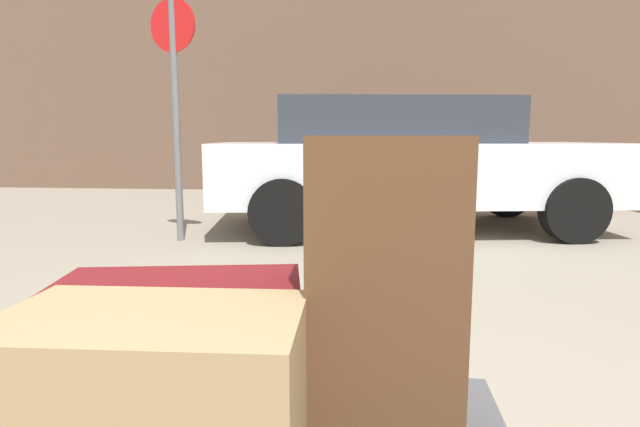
{
  "coord_description": "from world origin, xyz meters",
  "views": [
    {
      "loc": [
        0.24,
        -1.06,
        1.02
      ],
      "look_at": [
        0.0,
        1.2,
        0.69
      ],
      "focal_mm": 29.39,
      "sensor_mm": 36.0,
      "label": 1
    }
  ],
  "objects_px": {
    "duffel_bag_tan_center": "(154,401)",
    "bicycle_leaning": "(627,179)",
    "bollard_kerb_near": "(554,191)",
    "duffel_bag_maroon_stacked_top": "(181,347)",
    "no_parking_sign": "(175,94)",
    "parked_car": "(407,161)",
    "suitcase_brown_front_right": "(383,286)"
  },
  "relations": [
    {
      "from": "bollard_kerb_near",
      "to": "no_parking_sign",
      "type": "relative_size",
      "value": 0.25
    },
    {
      "from": "duffel_bag_maroon_stacked_top",
      "to": "bollard_kerb_near",
      "type": "distance_m",
      "value": 6.87
    },
    {
      "from": "suitcase_brown_front_right",
      "to": "no_parking_sign",
      "type": "bearing_deg",
      "value": 114.63
    },
    {
      "from": "duffel_bag_tan_center",
      "to": "duffel_bag_maroon_stacked_top",
      "type": "bearing_deg",
      "value": 98.08
    },
    {
      "from": "bicycle_leaning",
      "to": "no_parking_sign",
      "type": "relative_size",
      "value": 0.73
    },
    {
      "from": "duffel_bag_maroon_stacked_top",
      "to": "bicycle_leaning",
      "type": "relative_size",
      "value": 0.34
    },
    {
      "from": "duffel_bag_tan_center",
      "to": "no_parking_sign",
      "type": "distance_m",
      "value": 4.43
    },
    {
      "from": "duffel_bag_tan_center",
      "to": "parked_car",
      "type": "distance_m",
      "value": 5.05
    },
    {
      "from": "parked_car",
      "to": "bollard_kerb_near",
      "type": "distance_m",
      "value": 2.62
    },
    {
      "from": "duffel_bag_tan_center",
      "to": "suitcase_brown_front_right",
      "type": "relative_size",
      "value": 0.83
    },
    {
      "from": "bicycle_leaning",
      "to": "bollard_kerb_near",
      "type": "height_order",
      "value": "bicycle_leaning"
    },
    {
      "from": "duffel_bag_tan_center",
      "to": "bicycle_leaning",
      "type": "xyz_separation_m",
      "value": [
        4.39,
        7.8,
        -0.14
      ]
    },
    {
      "from": "bicycle_leaning",
      "to": "suitcase_brown_front_right",
      "type": "bearing_deg",
      "value": -117.64
    },
    {
      "from": "parked_car",
      "to": "bollard_kerb_near",
      "type": "relative_size",
      "value": 7.78
    },
    {
      "from": "duffel_bag_tan_center",
      "to": "no_parking_sign",
      "type": "height_order",
      "value": "no_parking_sign"
    },
    {
      "from": "no_parking_sign",
      "to": "duffel_bag_maroon_stacked_top",
      "type": "bearing_deg",
      "value": -69.04
    },
    {
      "from": "duffel_bag_maroon_stacked_top",
      "to": "no_parking_sign",
      "type": "height_order",
      "value": "no_parking_sign"
    },
    {
      "from": "duffel_bag_tan_center",
      "to": "bicycle_leaning",
      "type": "height_order",
      "value": "bicycle_leaning"
    },
    {
      "from": "parked_car",
      "to": "bollard_kerb_near",
      "type": "height_order",
      "value": "parked_car"
    },
    {
      "from": "duffel_bag_maroon_stacked_top",
      "to": "no_parking_sign",
      "type": "distance_m",
      "value": 4.16
    },
    {
      "from": "duffel_bag_tan_center",
      "to": "bicycle_leaning",
      "type": "bearing_deg",
      "value": 58.48
    },
    {
      "from": "duffel_bag_tan_center",
      "to": "parked_car",
      "type": "height_order",
      "value": "parked_car"
    },
    {
      "from": "duffel_bag_tan_center",
      "to": "bicycle_leaning",
      "type": "distance_m",
      "value": 8.96
    },
    {
      "from": "duffel_bag_maroon_stacked_top",
      "to": "suitcase_brown_front_right",
      "type": "bearing_deg",
      "value": -10.68
    },
    {
      "from": "suitcase_brown_front_right",
      "to": "bollard_kerb_near",
      "type": "relative_size",
      "value": 1.18
    },
    {
      "from": "no_parking_sign",
      "to": "parked_car",
      "type": "bearing_deg",
      "value": 22.12
    },
    {
      "from": "duffel_bag_maroon_stacked_top",
      "to": "bollard_kerb_near",
      "type": "xyz_separation_m",
      "value": [
        2.92,
        6.22,
        -0.22
      ]
    },
    {
      "from": "duffel_bag_maroon_stacked_top",
      "to": "no_parking_sign",
      "type": "relative_size",
      "value": 0.25
    },
    {
      "from": "bollard_kerb_near",
      "to": "no_parking_sign",
      "type": "xyz_separation_m",
      "value": [
        -4.37,
        -2.43,
        1.15
      ]
    },
    {
      "from": "parked_car",
      "to": "bicycle_leaning",
      "type": "bearing_deg",
      "value": 37.93
    },
    {
      "from": "bicycle_leaning",
      "to": "parked_car",
      "type": "bearing_deg",
      "value": -142.07
    },
    {
      "from": "duffel_bag_tan_center",
      "to": "bollard_kerb_near",
      "type": "bearing_deg",
      "value": 64.0
    }
  ]
}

